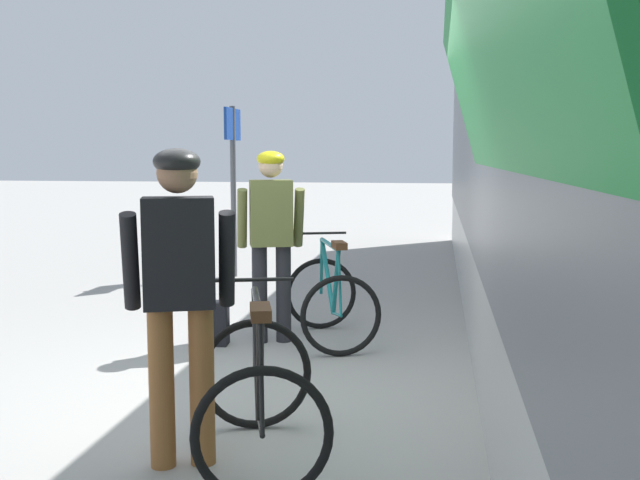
% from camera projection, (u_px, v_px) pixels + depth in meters
% --- Properties ---
extents(ground_plane, '(80.00, 80.00, 0.00)m').
position_uv_depth(ground_plane, '(286.00, 397.00, 5.20)').
color(ground_plane, '#A09E99').
extents(cyclist_near_in_olive, '(0.66, 0.44, 1.76)m').
position_uv_depth(cyclist_near_in_olive, '(271.00, 229.00, 6.62)').
color(cyclist_near_in_olive, '#232328').
rests_on(cyclist_near_in_olive, ground).
extents(cyclist_far_in_dark, '(0.66, 0.45, 1.76)m').
position_uv_depth(cyclist_far_in_dark, '(179.00, 279.00, 3.95)').
color(cyclist_far_in_dark, '#935B2D').
rests_on(cyclist_far_in_dark, ground).
extents(bicycle_near_teal, '(1.02, 1.24, 0.99)m').
position_uv_depth(bicycle_near_teal, '(330.00, 299.00, 6.69)').
color(bicycle_near_teal, black).
rests_on(bicycle_near_teal, ground).
extents(bicycle_far_black, '(0.98, 1.23, 0.99)m').
position_uv_depth(bicycle_far_black, '(258.00, 393.00, 4.05)').
color(bicycle_far_black, black).
rests_on(bicycle_far_black, ground).
extents(backpack_on_platform, '(0.29, 0.20, 0.40)m').
position_uv_depth(backpack_on_platform, '(213.00, 323.00, 6.61)').
color(backpack_on_platform, black).
rests_on(backpack_on_platform, ground).
extents(platform_sign_post, '(0.08, 0.70, 2.40)m').
position_uv_depth(platform_sign_post, '(233.00, 162.00, 10.17)').
color(platform_sign_post, '#595B60').
rests_on(platform_sign_post, ground).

